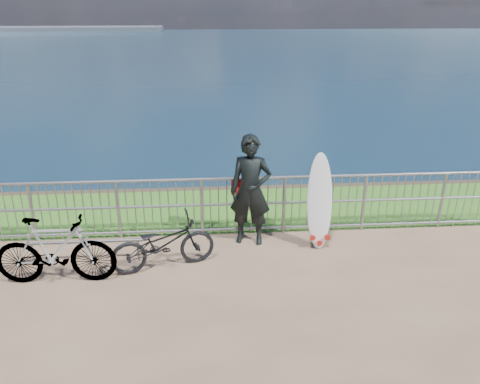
{
  "coord_description": "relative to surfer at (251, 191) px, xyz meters",
  "views": [
    {
      "loc": [
        -0.38,
        -6.18,
        4.0
      ],
      "look_at": [
        0.16,
        1.2,
        1.0
      ],
      "focal_mm": 35.0,
      "sensor_mm": 36.0,
      "label": 1
    }
  ],
  "objects": [
    {
      "name": "seascape",
      "position": [
        -44.1,
        146.2,
        -5.02
      ],
      "size": [
        260.0,
        260.0,
        5.0
      ],
      "color": "brown",
      "rests_on": "ground"
    },
    {
      "name": "bicycle_near",
      "position": [
        -1.48,
        -0.8,
        -0.55
      ],
      "size": [
        1.77,
        1.02,
        0.88
      ],
      "primitive_type": "imported",
      "rotation": [
        0.0,
        0.0,
        1.85
      ],
      "color": "black",
      "rests_on": "ground"
    },
    {
      "name": "bike_rack",
      "position": [
        -2.77,
        -0.52,
        -0.66
      ],
      "size": [
        1.91,
        0.05,
        0.4
      ],
      "color": "gray",
      "rests_on": "ground"
    },
    {
      "name": "surfer",
      "position": [
        0.0,
        0.0,
        0.0
      ],
      "size": [
        0.8,
        0.61,
        1.97
      ],
      "primitive_type": "imported",
      "rotation": [
        0.0,
        0.0,
        -0.2
      ],
      "color": "black",
      "rests_on": "ground"
    },
    {
      "name": "railing",
      "position": [
        -0.33,
        0.31,
        -0.41
      ],
      "size": [
        10.06,
        0.1,
        1.13
      ],
      "color": "gray",
      "rests_on": "ground"
    },
    {
      "name": "grass_strip",
      "position": [
        -0.35,
        1.41,
        -0.97
      ],
      "size": [
        120.0,
        120.0,
        0.0
      ],
      "primitive_type": "plane",
      "color": "#337520",
      "rests_on": "ground"
    },
    {
      "name": "surfboard",
      "position": [
        1.17,
        -0.22,
        -0.21
      ],
      "size": [
        0.45,
        0.41,
        1.68
      ],
      "color": "silver",
      "rests_on": "ground"
    },
    {
      "name": "bicycle_far",
      "position": [
        -3.06,
        -1.11,
        -0.44
      ],
      "size": [
        1.82,
        0.55,
        1.09
      ],
      "primitive_type": "imported",
      "rotation": [
        0.0,
        0.0,
        1.55
      ],
      "color": "black",
      "rests_on": "ground"
    }
  ]
}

